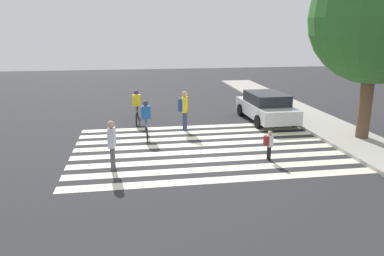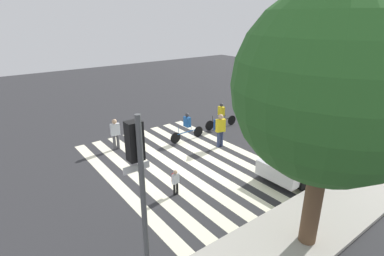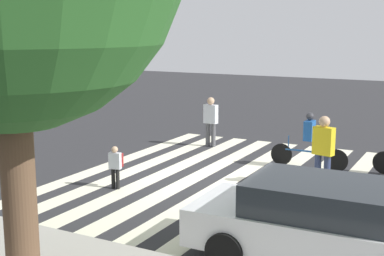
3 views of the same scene
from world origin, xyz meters
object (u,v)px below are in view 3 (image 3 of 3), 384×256
(pedestrian_child_with_backpack, at_px, (116,164))
(pedestrian_adult_blue_shirt, at_px, (323,146))
(pedestrian_adult_yellow_jacket, at_px, (211,119))
(car_parked_dark_suv, at_px, (322,223))
(cyclist_near_curb, at_px, (309,138))

(pedestrian_child_with_backpack, height_order, pedestrian_adult_blue_shirt, pedestrian_adult_blue_shirt)
(pedestrian_adult_yellow_jacket, bearing_deg, car_parked_dark_suv, 133.83)
(pedestrian_adult_yellow_jacket, bearing_deg, pedestrian_adult_blue_shirt, 152.66)
(pedestrian_child_with_backpack, xyz_separation_m, car_parked_dark_suv, (-5.54, 1.92, 0.11))
(cyclist_near_curb, bearing_deg, pedestrian_adult_yellow_jacket, -18.59)
(pedestrian_adult_blue_shirt, relative_size, car_parked_dark_suv, 0.41)
(car_parked_dark_suv, bearing_deg, cyclist_near_curb, -73.55)
(pedestrian_adult_yellow_jacket, xyz_separation_m, pedestrian_child_with_backpack, (-0.07, 5.37, -0.31))
(pedestrian_adult_blue_shirt, bearing_deg, cyclist_near_curb, -50.04)
(car_parked_dark_suv, bearing_deg, pedestrian_adult_yellow_jacket, -53.84)
(pedestrian_adult_blue_shirt, bearing_deg, pedestrian_child_with_backpack, 42.42)
(cyclist_near_curb, xyz_separation_m, car_parked_dark_suv, (-1.95, 6.04, -0.13))
(pedestrian_child_with_backpack, bearing_deg, pedestrian_adult_yellow_jacket, -99.08)
(pedestrian_adult_yellow_jacket, height_order, pedestrian_child_with_backpack, pedestrian_adult_yellow_jacket)
(car_parked_dark_suv, bearing_deg, pedestrian_adult_blue_shirt, -76.97)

